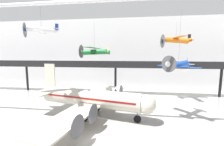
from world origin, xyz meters
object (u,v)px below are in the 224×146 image
Objects in this scene: suspended_plane_white_twin at (41,30)px; suspended_plane_orange_highwing at (176,40)px; airliner_silver_main at (90,98)px; suspended_plane_blue_trainer at (178,65)px; suspended_plane_green_biplane at (94,52)px.

suspended_plane_orange_highwing is (26.37, 15.96, -0.62)m from suspended_plane_white_twin.
suspended_plane_orange_highwing is at bearing -172.93° from suspended_plane_white_twin.
airliner_silver_main is 25.85m from suspended_plane_orange_highwing.
suspended_plane_white_twin is 0.71× the size of suspended_plane_orange_highwing.
suspended_plane_blue_trainer is at bearing 167.02° from suspended_plane_white_twin.
suspended_plane_orange_highwing is (19.16, 12.35, 12.19)m from airliner_silver_main.
airliner_silver_main is at bearing 100.45° from suspended_plane_green_biplane.
suspended_plane_green_biplane is 19.91m from suspended_plane_blue_trainer.
suspended_plane_orange_highwing reaches higher than airliner_silver_main.
suspended_plane_orange_highwing is (20.41, 3.16, 2.94)m from suspended_plane_green_biplane.
airliner_silver_main is 3.15× the size of suspended_plane_orange_highwing.
suspended_plane_green_biplane is (-1.25, 9.19, 9.26)m from airliner_silver_main.
suspended_plane_blue_trainer is 1.16× the size of suspended_plane_orange_highwing.
suspended_plane_white_twin is at bearing -141.19° from airliner_silver_main.
suspended_plane_green_biplane is 0.87× the size of suspended_plane_blue_trainer.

